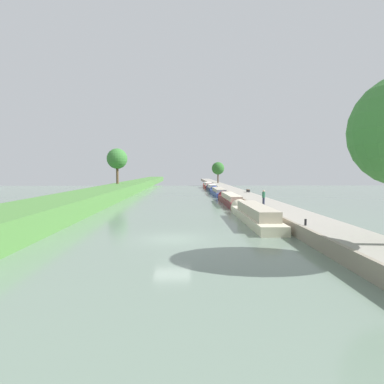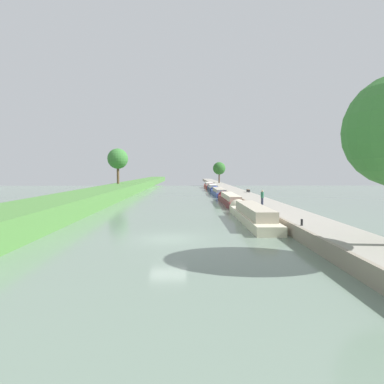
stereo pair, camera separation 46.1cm
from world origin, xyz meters
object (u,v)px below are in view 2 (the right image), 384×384
Objects in this scene: narrowboat_cream at (251,214)px; narrowboat_maroon at (229,199)px; narrowboat_navy at (212,188)px; park_bench at (248,190)px; narrowboat_blue at (218,192)px; mooring_bollard_far at (214,183)px; person_walking at (262,197)px; narrowboat_red at (209,185)px; mooring_bollard_near at (302,222)px.

narrowboat_cream is 0.97× the size of narrowboat_maroon.
narrowboat_navy is 7.77× the size of park_bench.
narrowboat_maroon is 1.35× the size of narrowboat_navy.
park_bench is at bearing -53.80° from narrowboat_blue.
park_bench is at bearing 79.76° from narrowboat_cream.
narrowboat_maroon is at bearing -90.12° from narrowboat_navy.
narrowboat_navy is at bearing 103.09° from park_bench.
narrowboat_maroon is at bearing -90.36° from narrowboat_blue.
narrowboat_navy is at bearing 90.18° from narrowboat_blue.
narrowboat_maroon is 10.52× the size of park_bench.
mooring_bollard_far is at bearing 87.76° from narrowboat_maroon.
park_bench is at bearing 66.03° from narrowboat_maroon.
narrowboat_blue is 27.95m from person_walking.
narrowboat_red reaches higher than narrowboat_navy.
person_walking is (2.30, -53.83, 1.17)m from narrowboat_red.
mooring_bollard_near is 72.74m from mooring_bollard_far.
narrowboat_cream is at bearing -113.34° from person_walking.
narrowboat_cream is at bearing 103.77° from mooring_bollard_near.
narrowboat_red is 27.69× the size of mooring_bollard_far.
narrowboat_cream is 33.92× the size of mooring_bollard_far.
mooring_bollard_far is at bearing 88.27° from narrowboat_cream.
narrowboat_cream is at bearing -90.02° from narrowboat_red.
park_bench is at bearing -85.65° from mooring_bollard_far.
mooring_bollard_near is at bearing -88.09° from narrowboat_navy.
narrowboat_maroon reaches higher than narrowboat_blue.
narrowboat_cream is 16.06m from narrowboat_maroon.
narrowboat_navy is at bearing 89.88° from narrowboat_maroon.
person_walking is at bearing 66.66° from narrowboat_cream.
narrowboat_maroon reaches higher than mooring_bollard_far.
narrowboat_maroon is 35.07× the size of mooring_bollard_near.
person_walking is (2.26, -10.68, 1.17)m from narrowboat_maroon.
narrowboat_navy is 17.70m from mooring_bollard_far.
narrowboat_navy is (0.12, 47.15, -0.05)m from narrowboat_cream.
narrowboat_blue is 7.96m from park_bench.
person_walking is 59.36m from mooring_bollard_far.
narrowboat_blue is 1.32× the size of narrowboat_navy.
narrowboat_blue is at bearing 89.72° from narrowboat_cream.
park_bench is (4.84, 26.83, 0.61)m from narrowboat_cream.
person_walking reaches higher than narrowboat_blue.
narrowboat_red reaches higher than mooring_bollard_near.
narrowboat_red reaches higher than park_bench.
narrowboat_maroon is at bearing 94.52° from mooring_bollard_near.
person_walking is at bearing -89.65° from mooring_bollard_far.
narrowboat_blue is at bearing 126.20° from park_bench.
narrowboat_maroon is 48.72m from mooring_bollard_far.
narrowboat_blue is 41.27m from mooring_bollard_near.
narrowboat_maroon is 1.03× the size of narrowboat_blue.
mooring_bollard_near is at bearing -76.23° from narrowboat_cream.
narrowboat_cream is 8.25m from mooring_bollard_near.
narrowboat_maroon reaches higher than park_bench.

